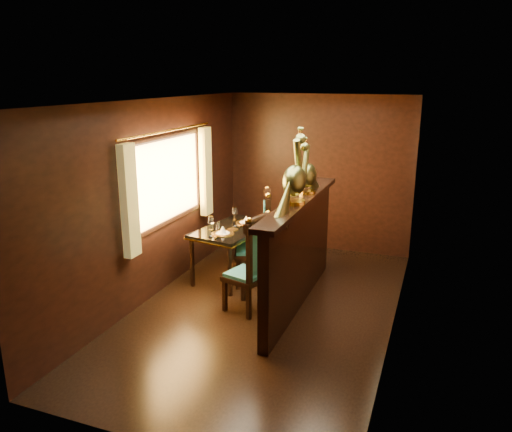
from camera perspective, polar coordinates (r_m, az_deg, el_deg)
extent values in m
plane|color=black|center=(6.22, 1.10, -10.62)|extent=(5.00, 5.00, 0.00)
cube|color=black|center=(8.12, 7.12, 4.86)|extent=(3.00, 0.04, 2.50)
cube|color=black|center=(3.65, -12.27, -9.05)|extent=(3.00, 0.04, 2.50)
cube|color=black|center=(6.42, -11.55, 1.78)|extent=(0.04, 5.00, 2.50)
cube|color=black|center=(5.48, 16.11, -0.91)|extent=(0.04, 5.00, 2.50)
cube|color=beige|center=(5.59, 1.24, 13.04)|extent=(3.00, 5.00, 0.04)
cube|color=#FFC672|center=(6.62, -10.24, 4.05)|extent=(0.01, 1.70, 1.05)
cube|color=yellow|center=(5.79, -14.29, 1.64)|extent=(0.10, 0.22, 1.30)
cube|color=yellow|center=(7.42, -5.76, 5.06)|extent=(0.10, 0.22, 1.30)
cylinder|color=gold|center=(6.49, -9.94, 9.59)|extent=(0.03, 2.20, 0.03)
cube|color=black|center=(6.14, 4.95, -4.45)|extent=(0.12, 2.60, 1.30)
cube|color=#3E3E1C|center=(6.14, 4.38, -3.94)|extent=(0.02, 2.20, 0.95)
cube|color=black|center=(5.94, 5.10, 1.72)|extent=(0.26, 2.70, 0.06)
cube|color=black|center=(6.92, -2.60, -1.51)|extent=(0.94, 1.33, 0.04)
cube|color=gold|center=(6.93, -2.60, -1.74)|extent=(0.96, 1.36, 0.02)
cylinder|color=black|center=(6.80, -7.31, -5.31)|extent=(0.06, 0.06, 0.67)
cylinder|color=black|center=(6.46, -2.99, -6.35)|extent=(0.06, 0.06, 0.67)
cylinder|color=black|center=(7.64, -2.21, -2.81)|extent=(0.06, 0.06, 0.67)
cylinder|color=black|center=(7.34, 1.81, -3.59)|extent=(0.06, 0.06, 0.67)
cylinder|color=orange|center=(6.66, -3.82, -2.00)|extent=(0.30, 0.30, 0.01)
cone|color=silver|center=(6.64, -3.83, -1.56)|extent=(0.11, 0.11, 0.10)
cylinder|color=orange|center=(7.13, -1.13, -0.76)|extent=(0.30, 0.30, 0.01)
cone|color=silver|center=(7.12, -1.13, -0.34)|extent=(0.11, 0.11, 0.10)
cylinder|color=silver|center=(7.02, -4.50, -0.87)|extent=(0.03, 0.03, 0.06)
cylinder|color=silver|center=(7.06, -4.25, -0.77)|extent=(0.03, 0.03, 0.06)
cube|color=black|center=(6.05, -1.17, -7.03)|extent=(0.54, 0.54, 0.06)
cube|color=navy|center=(6.03, -1.18, -6.61)|extent=(0.49, 0.49, 0.05)
cube|color=navy|center=(5.81, 0.31, -4.11)|extent=(0.13, 0.34, 0.57)
cube|color=black|center=(6.12, -3.58, -9.10)|extent=(0.05, 0.05, 0.39)
cube|color=black|center=(5.91, -0.83, -10.00)|extent=(0.05, 0.05, 0.39)
cube|color=black|center=(6.37, -1.46, -8.02)|extent=(0.05, 0.05, 0.39)
cube|color=black|center=(6.17, 1.24, -8.82)|extent=(0.05, 0.05, 0.39)
sphere|color=gold|center=(5.54, -0.80, -0.47)|extent=(0.07, 0.07, 0.07)
sphere|color=gold|center=(5.82, 1.37, 0.33)|extent=(0.07, 0.07, 0.07)
cube|color=black|center=(6.79, -0.43, -4.21)|extent=(0.61, 0.61, 0.06)
cube|color=navy|center=(6.77, -0.43, -3.80)|extent=(0.55, 0.55, 0.05)
cube|color=navy|center=(6.66, 1.32, -1.03)|extent=(0.16, 0.36, 0.60)
cube|color=black|center=(6.69, -2.10, -6.70)|extent=(0.05, 0.05, 0.42)
cube|color=black|center=(6.69, 1.25, -6.70)|extent=(0.05, 0.05, 0.42)
cube|color=black|center=(7.05, -2.00, -5.50)|extent=(0.05, 0.05, 0.42)
cube|color=black|center=(7.05, 1.17, -5.50)|extent=(0.05, 0.05, 0.42)
sphere|color=gold|center=(6.36, 1.39, 2.39)|extent=(0.07, 0.07, 0.07)
sphere|color=gold|center=(6.74, 1.30, 3.15)|extent=(0.07, 0.07, 0.07)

